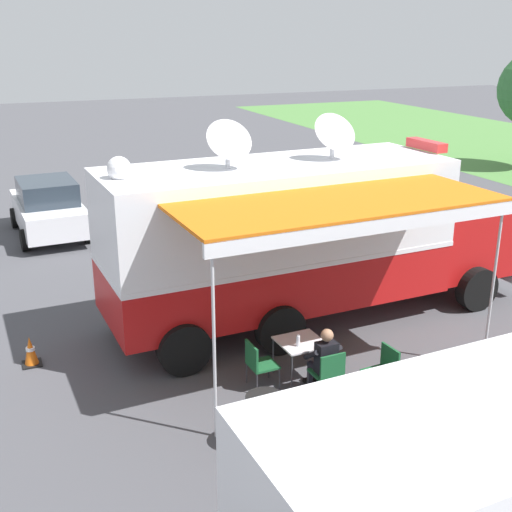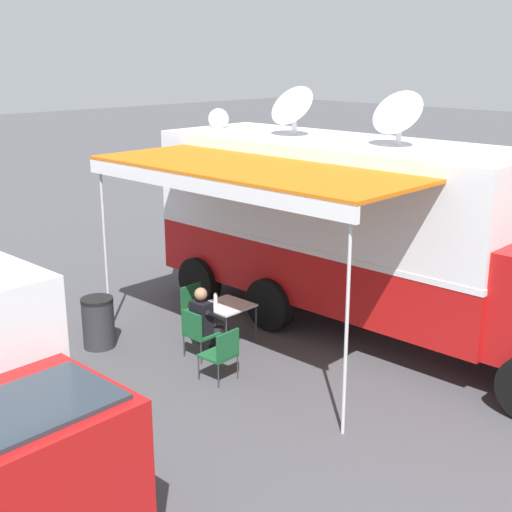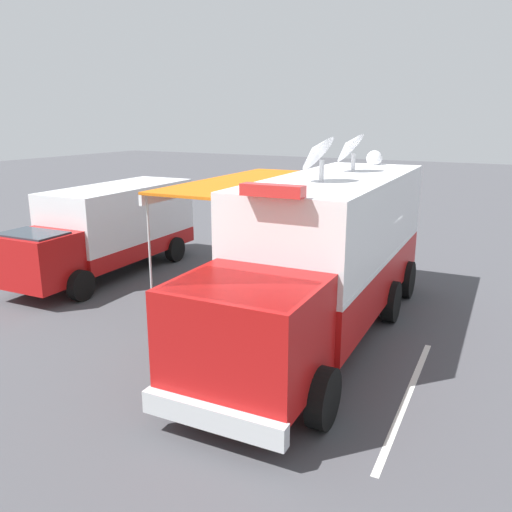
{
  "view_description": "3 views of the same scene",
  "coord_description": "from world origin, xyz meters",
  "px_view_note": "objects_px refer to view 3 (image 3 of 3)",
  "views": [
    {
      "loc": [
        11.76,
        -5.37,
        6.03
      ],
      "look_at": [
        0.11,
        -0.52,
        1.65
      ],
      "focal_mm": 45.74,
      "sensor_mm": 36.0,
      "label": 1
    },
    {
      "loc": [
        10.0,
        8.13,
        5.03
      ],
      "look_at": [
        1.31,
        -0.83,
        1.37
      ],
      "focal_mm": 48.78,
      "sensor_mm": 36.0,
      "label": 2
    },
    {
      "loc": [
        -4.03,
        11.43,
        4.79
      ],
      "look_at": [
        1.98,
        0.34,
        1.45
      ],
      "focal_mm": 36.74,
      "sensor_mm": 36.0,
      "label": 3
    }
  ],
  "objects_px": {
    "command_truck": "(325,249)",
    "folding_chair_beside_table": "(274,272)",
    "folding_table": "(261,275)",
    "support_truck": "(110,230)",
    "seated_responder": "(239,274)",
    "trash_bin": "(234,262)",
    "water_bottle": "(259,267)",
    "folding_chair_spare_by_truck": "(206,285)",
    "folding_chair_at_table": "(233,277)",
    "traffic_cone": "(391,261)"
  },
  "relations": [
    {
      "from": "trash_bin",
      "to": "folding_chair_spare_by_truck",
      "type": "bearing_deg",
      "value": 104.77
    },
    {
      "from": "water_bottle",
      "to": "folding_chair_spare_by_truck",
      "type": "relative_size",
      "value": 0.26
    },
    {
      "from": "command_truck",
      "to": "folding_chair_beside_table",
      "type": "distance_m",
      "value": 3.48
    },
    {
      "from": "water_bottle",
      "to": "support_truck",
      "type": "xyz_separation_m",
      "value": [
        5.19,
        0.17,
        0.55
      ]
    },
    {
      "from": "command_truck",
      "to": "water_bottle",
      "type": "height_order",
      "value": "command_truck"
    },
    {
      "from": "folding_chair_beside_table",
      "to": "traffic_cone",
      "type": "relative_size",
      "value": 1.5
    },
    {
      "from": "command_truck",
      "to": "seated_responder",
      "type": "relative_size",
      "value": 7.67
    },
    {
      "from": "folding_chair_at_table",
      "to": "folding_table",
      "type": "bearing_deg",
      "value": -169.73
    },
    {
      "from": "command_truck",
      "to": "folding_chair_spare_by_truck",
      "type": "height_order",
      "value": "command_truck"
    },
    {
      "from": "trash_bin",
      "to": "traffic_cone",
      "type": "relative_size",
      "value": 1.57
    },
    {
      "from": "seated_responder",
      "to": "trash_bin",
      "type": "bearing_deg",
      "value": -54.87
    },
    {
      "from": "water_bottle",
      "to": "traffic_cone",
      "type": "xyz_separation_m",
      "value": [
        -2.54,
        -4.38,
        -0.55
      ]
    },
    {
      "from": "water_bottle",
      "to": "command_truck",
      "type": "bearing_deg",
      "value": 149.57
    },
    {
      "from": "command_truck",
      "to": "seated_responder",
      "type": "height_order",
      "value": "command_truck"
    },
    {
      "from": "seated_responder",
      "to": "folding_chair_at_table",
      "type": "bearing_deg",
      "value": 2.33
    },
    {
      "from": "folding_chair_beside_table",
      "to": "support_truck",
      "type": "xyz_separation_m",
      "value": [
        5.31,
        0.89,
        0.87
      ]
    },
    {
      "from": "folding_table",
      "to": "seated_responder",
      "type": "relative_size",
      "value": 0.67
    },
    {
      "from": "folding_chair_at_table",
      "to": "seated_responder",
      "type": "bearing_deg",
      "value": -177.67
    },
    {
      "from": "folding_table",
      "to": "folding_chair_at_table",
      "type": "relative_size",
      "value": 0.96
    },
    {
      "from": "traffic_cone",
      "to": "command_truck",
      "type": "bearing_deg",
      "value": 89.07
    },
    {
      "from": "folding_chair_beside_table",
      "to": "trash_bin",
      "type": "height_order",
      "value": "trash_bin"
    },
    {
      "from": "folding_chair_beside_table",
      "to": "folding_chair_spare_by_truck",
      "type": "bearing_deg",
      "value": 61.79
    },
    {
      "from": "folding_chair_at_table",
      "to": "folding_chair_spare_by_truck",
      "type": "distance_m",
      "value": 0.98
    },
    {
      "from": "folding_chair_spare_by_truck",
      "to": "seated_responder",
      "type": "distance_m",
      "value": 1.06
    },
    {
      "from": "command_truck",
      "to": "folding_chair_beside_table",
      "type": "height_order",
      "value": "command_truck"
    },
    {
      "from": "folding_chair_at_table",
      "to": "traffic_cone",
      "type": "relative_size",
      "value": 1.5
    },
    {
      "from": "traffic_cone",
      "to": "trash_bin",
      "type": "bearing_deg",
      "value": 36.36
    },
    {
      "from": "folding_table",
      "to": "folding_chair_spare_by_truck",
      "type": "relative_size",
      "value": 0.96
    },
    {
      "from": "folding_chair_at_table",
      "to": "water_bottle",
      "type": "bearing_deg",
      "value": -157.34
    },
    {
      "from": "folding_chair_at_table",
      "to": "traffic_cone",
      "type": "xyz_separation_m",
      "value": [
        -3.2,
        -4.65,
        -0.23
      ]
    },
    {
      "from": "folding_chair_spare_by_truck",
      "to": "seated_responder",
      "type": "bearing_deg",
      "value": -115.52
    },
    {
      "from": "command_truck",
      "to": "folding_chair_at_table",
      "type": "distance_m",
      "value": 3.61
    },
    {
      "from": "water_bottle",
      "to": "folding_chair_spare_by_truck",
      "type": "distance_m",
      "value": 1.56
    },
    {
      "from": "folding_chair_at_table",
      "to": "support_truck",
      "type": "height_order",
      "value": "support_truck"
    },
    {
      "from": "water_bottle",
      "to": "traffic_cone",
      "type": "relative_size",
      "value": 0.39
    },
    {
      "from": "command_truck",
      "to": "folding_chair_spare_by_truck",
      "type": "xyz_separation_m",
      "value": [
        3.37,
        -0.22,
        -1.43
      ]
    },
    {
      "from": "folding_chair_beside_table",
      "to": "traffic_cone",
      "type": "height_order",
      "value": "folding_chair_beside_table"
    },
    {
      "from": "folding_chair_spare_by_truck",
      "to": "folding_chair_at_table",
      "type": "bearing_deg",
      "value": -105.69
    },
    {
      "from": "water_bottle",
      "to": "folding_chair_spare_by_truck",
      "type": "xyz_separation_m",
      "value": [
        0.92,
        1.22,
        -0.32
      ]
    },
    {
      "from": "water_bottle",
      "to": "folding_chair_beside_table",
      "type": "distance_m",
      "value": 0.8
    },
    {
      "from": "folding_table",
      "to": "support_truck",
      "type": "relative_size",
      "value": 0.12
    },
    {
      "from": "water_bottle",
      "to": "folding_chair_at_table",
      "type": "bearing_deg",
      "value": 22.66
    },
    {
      "from": "folding_chair_beside_table",
      "to": "folding_chair_spare_by_truck",
      "type": "height_order",
      "value": "same"
    },
    {
      "from": "folding_table",
      "to": "folding_chair_at_table",
      "type": "bearing_deg",
      "value": 10.27
    },
    {
      "from": "folding_chair_beside_table",
      "to": "folding_chair_at_table",
      "type": "bearing_deg",
      "value": 52.11
    },
    {
      "from": "folding_table",
      "to": "folding_chair_at_table",
      "type": "height_order",
      "value": "folding_chair_at_table"
    },
    {
      "from": "folding_chair_spare_by_truck",
      "to": "seated_responder",
      "type": "xyz_separation_m",
      "value": [
        -0.45,
        -0.95,
        0.14
      ]
    },
    {
      "from": "seated_responder",
      "to": "folding_chair_beside_table",
      "type": "bearing_deg",
      "value": -120.67
    },
    {
      "from": "folding_table",
      "to": "seated_responder",
      "type": "bearing_deg",
      "value": 12.66
    },
    {
      "from": "trash_bin",
      "to": "folding_table",
      "type": "bearing_deg",
      "value": 139.9
    }
  ]
}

